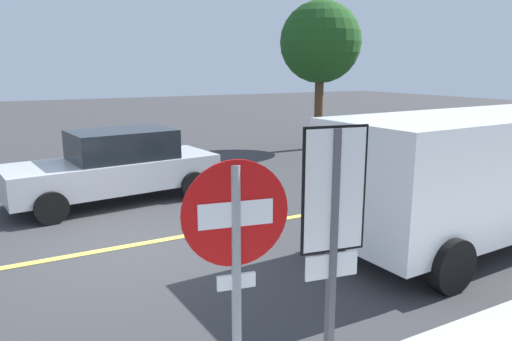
{
  "coord_description": "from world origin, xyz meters",
  "views": [
    {
      "loc": [
        -1.73,
        -7.64,
        2.94
      ],
      "look_at": [
        2.09,
        -0.65,
        1.21
      ],
      "focal_mm": 33.46,
      "sensor_mm": 36.0,
      "label": 1
    }
  ],
  "objects_px": {
    "speed_limit_sign": "(333,223)",
    "white_van": "(471,171)",
    "car_silver_near_curb": "(116,166)",
    "tree_centre_verge": "(320,43)",
    "stop_sign": "(236,263)"
  },
  "relations": [
    {
      "from": "speed_limit_sign",
      "to": "white_van",
      "type": "distance_m",
      "value": 5.1
    },
    {
      "from": "speed_limit_sign",
      "to": "white_van",
      "type": "xyz_separation_m",
      "value": [
        4.57,
        2.22,
        -0.5
      ]
    },
    {
      "from": "car_silver_near_curb",
      "to": "tree_centre_verge",
      "type": "xyz_separation_m",
      "value": [
        8.15,
        3.66,
        2.98
      ]
    },
    {
      "from": "car_silver_near_curb",
      "to": "tree_centre_verge",
      "type": "height_order",
      "value": "tree_centre_verge"
    },
    {
      "from": "speed_limit_sign",
      "to": "white_van",
      "type": "bearing_deg",
      "value": 25.88
    },
    {
      "from": "speed_limit_sign",
      "to": "car_silver_near_curb",
      "type": "xyz_separation_m",
      "value": [
        0.03,
        7.77,
        -0.96
      ]
    },
    {
      "from": "car_silver_near_curb",
      "to": "speed_limit_sign",
      "type": "bearing_deg",
      "value": -90.23
    },
    {
      "from": "stop_sign",
      "to": "speed_limit_sign",
      "type": "xyz_separation_m",
      "value": [
        0.83,
        -0.02,
        0.17
      ]
    },
    {
      "from": "stop_sign",
      "to": "speed_limit_sign",
      "type": "relative_size",
      "value": 0.93
    },
    {
      "from": "speed_limit_sign",
      "to": "tree_centre_verge",
      "type": "height_order",
      "value": "tree_centre_verge"
    },
    {
      "from": "white_van",
      "to": "stop_sign",
      "type": "bearing_deg",
      "value": -157.83
    },
    {
      "from": "white_van",
      "to": "tree_centre_verge",
      "type": "xyz_separation_m",
      "value": [
        3.61,
        9.21,
        2.52
      ]
    },
    {
      "from": "stop_sign",
      "to": "speed_limit_sign",
      "type": "height_order",
      "value": "speed_limit_sign"
    },
    {
      "from": "white_van",
      "to": "car_silver_near_curb",
      "type": "height_order",
      "value": "white_van"
    },
    {
      "from": "speed_limit_sign",
      "to": "car_silver_near_curb",
      "type": "distance_m",
      "value": 7.82
    }
  ]
}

